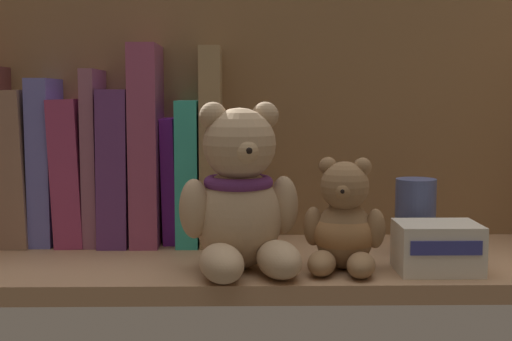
{
  "coord_description": "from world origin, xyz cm",
  "views": [
    {
      "loc": [
        -2.28,
        -79.96,
        20.51
      ],
      "look_at": [
        -0.9,
        0.0,
        12.01
      ],
      "focal_mm": 49.58,
      "sensor_mm": 36.0,
      "label": 1
    }
  ],
  "objects_px": {
    "book_2": "(24,166)",
    "book_7": "(149,144)",
    "teddy_bear_larger": "(240,199)",
    "pillar_candle": "(415,217)",
    "book_9": "(190,170)",
    "small_product_box": "(437,247)",
    "book_6": "(121,165)",
    "book_10": "(212,145)",
    "book_3": "(50,160)",
    "book_4": "(76,170)",
    "teddy_bear_smaller": "(344,226)",
    "book_8": "(171,179)",
    "book_5": "(98,156)"
  },
  "relations": [
    {
      "from": "book_9",
      "to": "book_3",
      "type": "bearing_deg",
      "value": 180.0
    },
    {
      "from": "book_3",
      "to": "book_6",
      "type": "distance_m",
      "value": 0.09
    },
    {
      "from": "book_2",
      "to": "book_4",
      "type": "distance_m",
      "value": 0.07
    },
    {
      "from": "book_9",
      "to": "small_product_box",
      "type": "height_order",
      "value": "book_9"
    },
    {
      "from": "book_7",
      "to": "book_5",
      "type": "bearing_deg",
      "value": 180.0
    },
    {
      "from": "teddy_bear_larger",
      "to": "book_6",
      "type": "bearing_deg",
      "value": 132.74
    },
    {
      "from": "pillar_candle",
      "to": "book_7",
      "type": "bearing_deg",
      "value": 163.25
    },
    {
      "from": "book_7",
      "to": "small_product_box",
      "type": "relative_size",
      "value": 2.89
    },
    {
      "from": "teddy_bear_smaller",
      "to": "pillar_candle",
      "type": "xyz_separation_m",
      "value": [
        0.09,
        0.07,
        -0.0
      ]
    },
    {
      "from": "book_7",
      "to": "book_8",
      "type": "bearing_deg",
      "value": 0.0
    },
    {
      "from": "small_product_box",
      "to": "book_3",
      "type": "bearing_deg",
      "value": 158.65
    },
    {
      "from": "book_4",
      "to": "teddy_bear_smaller",
      "type": "relative_size",
      "value": 1.5
    },
    {
      "from": "book_2",
      "to": "pillar_candle",
      "type": "distance_m",
      "value": 0.49
    },
    {
      "from": "pillar_candle",
      "to": "book_5",
      "type": "bearing_deg",
      "value": 165.98
    },
    {
      "from": "book_10",
      "to": "teddy_bear_smaller",
      "type": "relative_size",
      "value": 2.03
    },
    {
      "from": "book_3",
      "to": "book_10",
      "type": "distance_m",
      "value": 0.21
    },
    {
      "from": "book_4",
      "to": "book_6",
      "type": "height_order",
      "value": "book_6"
    },
    {
      "from": "book_6",
      "to": "teddy_bear_larger",
      "type": "distance_m",
      "value": 0.23
    },
    {
      "from": "book_4",
      "to": "book_8",
      "type": "relative_size",
      "value": 1.15
    },
    {
      "from": "book_8",
      "to": "book_10",
      "type": "height_order",
      "value": "book_10"
    },
    {
      "from": "book_2",
      "to": "teddy_bear_larger",
      "type": "bearing_deg",
      "value": -31.04
    },
    {
      "from": "book_2",
      "to": "small_product_box",
      "type": "distance_m",
      "value": 0.52
    },
    {
      "from": "book_5",
      "to": "small_product_box",
      "type": "bearing_deg",
      "value": -24.33
    },
    {
      "from": "book_9",
      "to": "book_2",
      "type": "bearing_deg",
      "value": 180.0
    },
    {
      "from": "book_10",
      "to": "teddy_bear_smaller",
      "type": "distance_m",
      "value": 0.23
    },
    {
      "from": "teddy_bear_smaller",
      "to": "teddy_bear_larger",
      "type": "bearing_deg",
      "value": -179.6
    },
    {
      "from": "teddy_bear_larger",
      "to": "book_10",
      "type": "bearing_deg",
      "value": 102.49
    },
    {
      "from": "book_3",
      "to": "small_product_box",
      "type": "bearing_deg",
      "value": -21.35
    },
    {
      "from": "book_8",
      "to": "pillar_candle",
      "type": "relative_size",
      "value": 1.75
    },
    {
      "from": "book_4",
      "to": "teddy_bear_smaller",
      "type": "distance_m",
      "value": 0.36
    },
    {
      "from": "book_9",
      "to": "small_product_box",
      "type": "xyz_separation_m",
      "value": [
        0.27,
        -0.18,
        -0.06
      ]
    },
    {
      "from": "book_3",
      "to": "book_10",
      "type": "relative_size",
      "value": 0.84
    },
    {
      "from": "book_4",
      "to": "book_9",
      "type": "bearing_deg",
      "value": 0.0
    },
    {
      "from": "teddy_bear_smaller",
      "to": "pillar_candle",
      "type": "height_order",
      "value": "teddy_bear_smaller"
    },
    {
      "from": "book_4",
      "to": "teddy_bear_smaller",
      "type": "height_order",
      "value": "book_4"
    },
    {
      "from": "book_5",
      "to": "book_8",
      "type": "distance_m",
      "value": 0.1
    },
    {
      "from": "book_8",
      "to": "teddy_bear_smaller",
      "type": "relative_size",
      "value": 1.3
    },
    {
      "from": "teddy_bear_larger",
      "to": "pillar_candle",
      "type": "relative_size",
      "value": 2.0
    },
    {
      "from": "book_8",
      "to": "small_product_box",
      "type": "height_order",
      "value": "book_8"
    },
    {
      "from": "book_2",
      "to": "small_product_box",
      "type": "xyz_separation_m",
      "value": [
        0.49,
        -0.18,
        -0.07
      ]
    },
    {
      "from": "book_6",
      "to": "book_10",
      "type": "height_order",
      "value": "book_10"
    },
    {
      "from": "book_2",
      "to": "book_7",
      "type": "relative_size",
      "value": 0.77
    },
    {
      "from": "book_8",
      "to": "book_9",
      "type": "relative_size",
      "value": 0.87
    },
    {
      "from": "book_3",
      "to": "book_7",
      "type": "relative_size",
      "value": 0.83
    },
    {
      "from": "book_6",
      "to": "book_9",
      "type": "relative_size",
      "value": 1.07
    },
    {
      "from": "book_6",
      "to": "book_10",
      "type": "xyz_separation_m",
      "value": [
        0.12,
        0.0,
        0.03
      ]
    },
    {
      "from": "teddy_bear_smaller",
      "to": "pillar_candle",
      "type": "relative_size",
      "value": 1.35
    },
    {
      "from": "book_7",
      "to": "pillar_candle",
      "type": "xyz_separation_m",
      "value": [
        0.32,
        -0.1,
        -0.08
      ]
    },
    {
      "from": "book_3",
      "to": "pillar_candle",
      "type": "distance_m",
      "value": 0.46
    },
    {
      "from": "book_3",
      "to": "book_9",
      "type": "distance_m",
      "value": 0.18
    }
  ]
}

